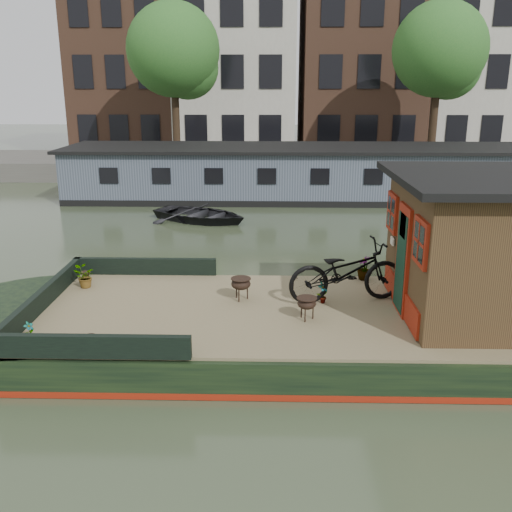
{
  "coord_description": "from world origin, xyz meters",
  "views": [
    {
      "loc": [
        -1.87,
        -9.44,
        4.48
      ],
      "look_at": [
        -2.12,
        0.5,
        1.5
      ],
      "focal_mm": 40.0,
      "sensor_mm": 36.0,
      "label": 1
    }
  ],
  "objects_px": {
    "brazier_rear": "(241,289)",
    "dinghy": "(201,211)",
    "cabin": "(508,245)",
    "potted_plant_a": "(323,293)",
    "bicycle": "(347,272)",
    "brazier_front": "(307,308)"
  },
  "relations": [
    {
      "from": "potted_plant_a",
      "to": "dinghy",
      "type": "relative_size",
      "value": 0.12
    },
    {
      "from": "potted_plant_a",
      "to": "brazier_rear",
      "type": "xyz_separation_m",
      "value": [
        -1.5,
        0.14,
        0.01
      ]
    },
    {
      "from": "bicycle",
      "to": "dinghy",
      "type": "relative_size",
      "value": 0.64
    },
    {
      "from": "potted_plant_a",
      "to": "brazier_front",
      "type": "relative_size",
      "value": 0.99
    },
    {
      "from": "cabin",
      "to": "potted_plant_a",
      "type": "bearing_deg",
      "value": 173.57
    },
    {
      "from": "brazier_front",
      "to": "brazier_rear",
      "type": "height_order",
      "value": "brazier_rear"
    },
    {
      "from": "bicycle",
      "to": "brazier_front",
      "type": "height_order",
      "value": "bicycle"
    },
    {
      "from": "dinghy",
      "to": "brazier_rear",
      "type": "bearing_deg",
      "value": -141.85
    },
    {
      "from": "brazier_front",
      "to": "bicycle",
      "type": "bearing_deg",
      "value": 49.1
    },
    {
      "from": "bicycle",
      "to": "brazier_front",
      "type": "distance_m",
      "value": 1.24
    },
    {
      "from": "cabin",
      "to": "brazier_rear",
      "type": "bearing_deg",
      "value": 173.92
    },
    {
      "from": "brazier_rear",
      "to": "dinghy",
      "type": "distance_m",
      "value": 9.38
    },
    {
      "from": "potted_plant_a",
      "to": "brazier_front",
      "type": "height_order",
      "value": "brazier_front"
    },
    {
      "from": "dinghy",
      "to": "potted_plant_a",
      "type": "bearing_deg",
      "value": -133.46
    },
    {
      "from": "bicycle",
      "to": "potted_plant_a",
      "type": "distance_m",
      "value": 0.58
    },
    {
      "from": "cabin",
      "to": "brazier_front",
      "type": "relative_size",
      "value": 10.07
    },
    {
      "from": "cabin",
      "to": "brazier_rear",
      "type": "relative_size",
      "value": 9.46
    },
    {
      "from": "cabin",
      "to": "brazier_front",
      "type": "xyz_separation_m",
      "value": [
        -3.42,
        -0.42,
        -1.03
      ]
    },
    {
      "from": "cabin",
      "to": "brazier_rear",
      "type": "height_order",
      "value": "cabin"
    },
    {
      "from": "cabin",
      "to": "potted_plant_a",
      "type": "xyz_separation_m",
      "value": [
        -3.08,
        0.35,
        -1.03
      ]
    },
    {
      "from": "brazier_front",
      "to": "dinghy",
      "type": "distance_m",
      "value": 10.55
    },
    {
      "from": "potted_plant_a",
      "to": "brazier_front",
      "type": "distance_m",
      "value": 0.84
    }
  ]
}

